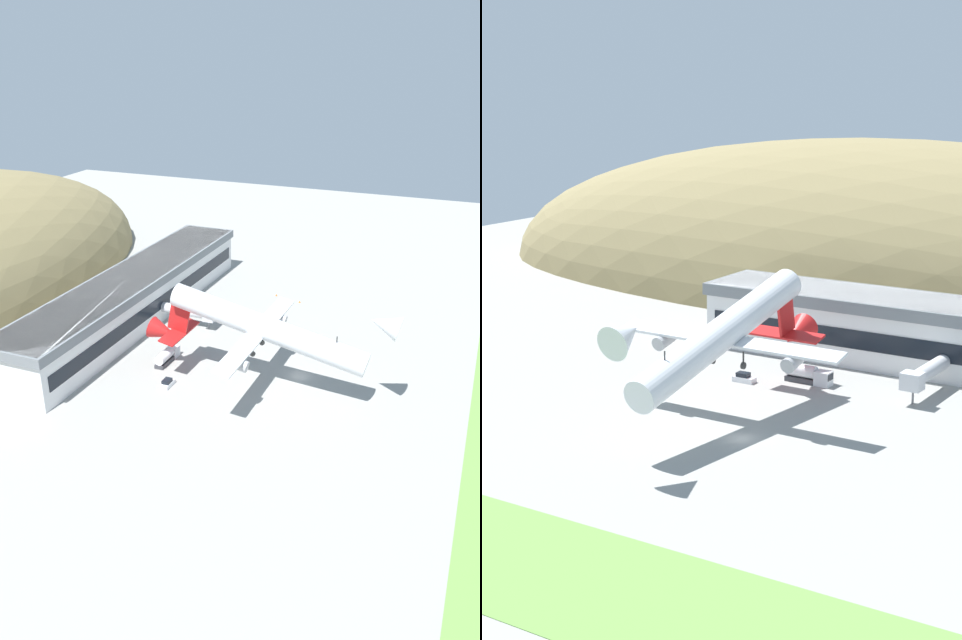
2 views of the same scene
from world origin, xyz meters
TOP-DOWN VIEW (x-y plane):
  - ground_plane at (0.00, 0.00)m, footprint 365.21×365.21m
  - grass_strip_foreground at (0.00, -46.55)m, footprint 328.69×21.94m
  - hill_backdrop at (-23.65, 109.66)m, footprint 230.96×85.88m
  - terminal_building at (13.39, 49.32)m, footprint 94.81×16.40m
  - jetway_0 at (14.73, 33.39)m, footprint 3.38×14.95m
  - cargo_airplane at (-6.94, 6.26)m, footprint 38.67×54.29m
  - service_car_0 at (-14.65, 24.75)m, footprint 3.95×1.91m
  - fuel_truck at (-4.97, 30.03)m, footprint 8.42×2.36m

SIDE VIEW (x-z plane):
  - ground_plane at x=0.00m, z-range 0.00..0.00m
  - hill_backdrop at x=-23.65m, z-range -36.13..36.13m
  - grass_strip_foreground at x=0.00m, z-range 0.00..0.08m
  - service_car_0 at x=-14.65m, z-range -0.14..1.50m
  - fuel_truck at x=-4.97m, z-range -0.09..3.05m
  - jetway_0 at x=14.73m, z-range 1.28..6.71m
  - terminal_building at x=13.39m, z-range 0.83..13.22m
  - cargo_airplane at x=-6.94m, z-range 5.32..21.40m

